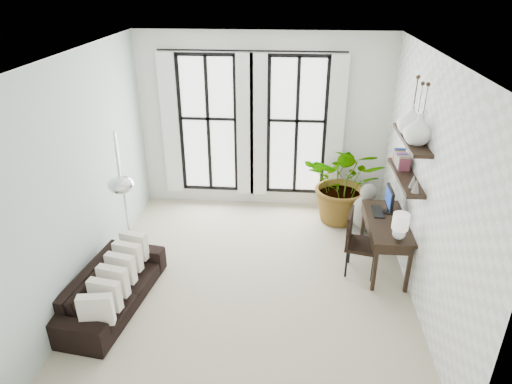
# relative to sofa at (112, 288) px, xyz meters

# --- Properties ---
(floor) EXTENTS (5.00, 5.00, 0.00)m
(floor) POSITION_rel_sofa_xyz_m (1.80, 0.68, -0.28)
(floor) COLOR #B4AC8F
(floor) RESTS_ON ground
(ceiling) EXTENTS (5.00, 5.00, 0.00)m
(ceiling) POSITION_rel_sofa_xyz_m (1.80, 0.68, 2.92)
(ceiling) COLOR white
(ceiling) RESTS_ON wall_back
(wall_left) EXTENTS (0.00, 5.00, 5.00)m
(wall_left) POSITION_rel_sofa_xyz_m (-0.45, 0.68, 1.32)
(wall_left) COLOR #B1C6BC
(wall_left) RESTS_ON floor
(wall_right) EXTENTS (0.00, 5.00, 5.00)m
(wall_right) POSITION_rel_sofa_xyz_m (4.05, 0.68, 1.32)
(wall_right) COLOR white
(wall_right) RESTS_ON floor
(wall_back) EXTENTS (4.50, 0.00, 4.50)m
(wall_back) POSITION_rel_sofa_xyz_m (1.80, 3.18, 1.32)
(wall_back) COLOR white
(wall_back) RESTS_ON floor
(windows) EXTENTS (3.26, 0.13, 2.65)m
(windows) POSITION_rel_sofa_xyz_m (1.60, 3.11, 1.28)
(windows) COLOR white
(windows) RESTS_ON wall_back
(wall_shelves) EXTENTS (0.25, 1.30, 0.60)m
(wall_shelves) POSITION_rel_sofa_xyz_m (3.91, 1.24, 1.45)
(wall_shelves) COLOR black
(wall_shelves) RESTS_ON wall_right
(sofa) EXTENTS (0.99, 1.98, 0.55)m
(sofa) POSITION_rel_sofa_xyz_m (0.00, 0.00, 0.00)
(sofa) COLOR black
(sofa) RESTS_ON floor
(throw_pillows) EXTENTS (0.40, 1.52, 0.40)m
(throw_pillows) POSITION_rel_sofa_xyz_m (0.10, -0.00, 0.22)
(throw_pillows) COLOR silver
(throw_pillows) RESTS_ON sofa
(plant) EXTENTS (1.63, 1.51, 1.50)m
(plant) POSITION_rel_sofa_xyz_m (3.27, 2.59, 0.47)
(plant) COLOR #2D7228
(plant) RESTS_ON floor
(desk) EXTENTS (0.57, 1.34, 1.18)m
(desk) POSITION_rel_sofa_xyz_m (3.75, 1.16, 0.46)
(desk) COLOR black
(desk) RESTS_ON floor
(desk_chair) EXTENTS (0.56, 0.56, 0.99)m
(desk_chair) POSITION_rel_sofa_xyz_m (3.31, 1.04, 0.29)
(desk_chair) COLOR black
(desk_chair) RESTS_ON floor
(arc_lamp) EXTENTS (0.73, 1.35, 2.31)m
(arc_lamp) POSITION_rel_sofa_xyz_m (0.10, 0.55, 1.50)
(arc_lamp) COLOR silver
(arc_lamp) RESTS_ON floor
(buddha) EXTENTS (0.54, 0.54, 0.97)m
(buddha) POSITION_rel_sofa_xyz_m (3.59, 2.05, 0.13)
(buddha) COLOR gray
(buddha) RESTS_ON floor
(vase_a) EXTENTS (0.37, 0.37, 0.38)m
(vase_a) POSITION_rel_sofa_xyz_m (3.91, 0.95, 1.99)
(vase_a) COLOR white
(vase_a) RESTS_ON shelf_upper
(vase_b) EXTENTS (0.37, 0.37, 0.38)m
(vase_b) POSITION_rel_sofa_xyz_m (3.91, 1.35, 1.99)
(vase_b) COLOR white
(vase_b) RESTS_ON shelf_upper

